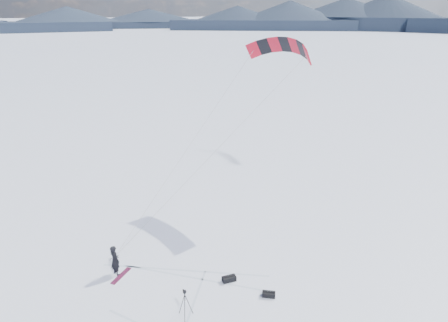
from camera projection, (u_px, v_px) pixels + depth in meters
ground at (185, 303)px, 19.01m from camera, size 1800.00×1800.00×0.00m
horizon_hills at (181, 224)px, 17.28m from camera, size 704.84×706.81×10.49m
snow_tracks at (147, 317)px, 18.13m from camera, size 13.93×9.84×0.01m
snowkiter at (117, 274)px, 21.10m from camera, size 0.62×0.78×1.86m
snowboard at (121, 276)px, 20.94m from camera, size 1.40×1.11×0.04m
tripod at (185, 300)px, 17.81m from camera, size 0.64×0.72×1.57m
gear_bag_a at (229, 279)px, 20.51m from camera, size 0.81×0.49×0.34m
gear_bag_b at (269, 294)px, 19.40m from camera, size 0.73×0.69×0.31m
power_kite at (281, 50)px, 26.37m from camera, size 15.17×6.18×10.98m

